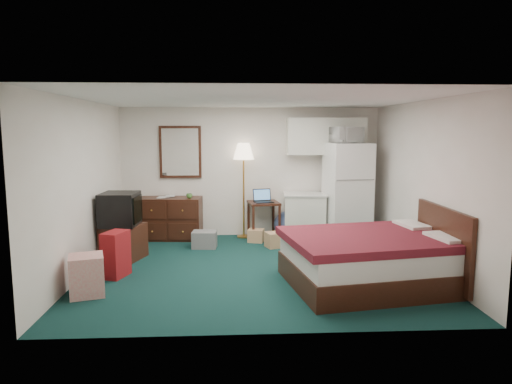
{
  "coord_description": "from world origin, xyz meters",
  "views": [
    {
      "loc": [
        -0.36,
        -6.65,
        2.06
      ],
      "look_at": [
        0.01,
        0.29,
        1.12
      ],
      "focal_mm": 32.0,
      "sensor_mm": 36.0,
      "label": 1
    }
  ],
  "objects": [
    {
      "name": "file_bin",
      "position": [
        -0.85,
        1.27,
        0.15
      ],
      "size": [
        0.45,
        0.35,
        0.29
      ],
      "primitive_type": null,
      "rotation": [
        0.0,
        0.0,
        -0.08
      ],
      "color": "slate",
      "rests_on": "floor"
    },
    {
      "name": "fridge",
      "position": [
        1.8,
        1.72,
        0.92
      ],
      "size": [
        0.85,
        0.85,
        1.83
      ],
      "primitive_type": null,
      "rotation": [
        0.0,
        0.0,
        0.13
      ],
      "color": "white",
      "rests_on": "floor"
    },
    {
      "name": "floor_lamp",
      "position": [
        -0.14,
        2.05,
        0.91
      ],
      "size": [
        0.49,
        0.49,
        1.82
      ],
      "primitive_type": null,
      "rotation": [
        0.0,
        0.0,
        0.27
      ],
      "color": "gold",
      "rests_on": "floor"
    },
    {
      "name": "cardboard_box_a",
      "position": [
        0.08,
        1.64,
        0.12
      ],
      "size": [
        0.33,
        0.3,
        0.24
      ],
      "primitive_type": null,
      "rotation": [
        0.0,
        0.0,
        -0.27
      ],
      "color": "tan",
      "rests_on": "floor"
    },
    {
      "name": "mirror",
      "position": [
        -1.35,
        2.22,
        1.65
      ],
      "size": [
        0.8,
        0.06,
        1.0
      ],
      "primitive_type": null,
      "color": "white",
      "rests_on": "walls"
    },
    {
      "name": "ceiling",
      "position": [
        0.0,
        0.0,
        2.5
      ],
      "size": [
        5.0,
        4.5,
        0.01
      ],
      "primitive_type": "cube",
      "color": "silver",
      "rests_on": "walls"
    },
    {
      "name": "dresser",
      "position": [
        -1.54,
        1.98,
        0.4
      ],
      "size": [
        1.21,
        0.62,
        0.8
      ],
      "primitive_type": null,
      "rotation": [
        0.0,
        0.0,
        -0.08
      ],
      "color": "black",
      "rests_on": "floor"
    },
    {
      "name": "upper_cabinets",
      "position": [
        1.45,
        2.08,
        1.95
      ],
      "size": [
        1.5,
        0.35,
        0.7
      ],
      "primitive_type": null,
      "color": "white",
      "rests_on": "walls"
    },
    {
      "name": "book_a",
      "position": [
        -1.76,
        1.96,
        0.91
      ],
      "size": [
        0.16,
        0.04,
        0.22
      ],
      "primitive_type": "imported",
      "rotation": [
        0.0,
        0.0,
        -0.13
      ],
      "color": "tan",
      "rests_on": "dresser"
    },
    {
      "name": "tv_stand",
      "position": [
        -2.11,
        0.62,
        0.28
      ],
      "size": [
        0.72,
        0.75,
        0.56
      ],
      "primitive_type": null,
      "rotation": [
        0.0,
        0.0,
        -0.31
      ],
      "color": "black",
      "rests_on": "floor"
    },
    {
      "name": "bed",
      "position": [
        1.48,
        -0.82,
        0.34
      ],
      "size": [
        2.35,
        1.97,
        0.67
      ],
      "primitive_type": null,
      "rotation": [
        0.0,
        0.0,
        0.17
      ],
      "color": "#4D161E",
      "rests_on": "floor"
    },
    {
      "name": "desk",
      "position": [
        0.24,
        1.93,
        0.35
      ],
      "size": [
        0.64,
        0.64,
        0.71
      ],
      "primitive_type": null,
      "rotation": [
        0.0,
        0.0,
        0.15
      ],
      "color": "black",
      "rests_on": "floor"
    },
    {
      "name": "microwave",
      "position": [
        1.75,
        1.69,
        2.01
      ],
      "size": [
        0.61,
        0.47,
        0.37
      ],
      "primitive_type": "imported",
      "rotation": [
        0.0,
        0.0,
        0.36
      ],
      "color": "white",
      "rests_on": "fridge"
    },
    {
      "name": "exercise_ball",
      "position": [
        0.7,
        1.96,
        0.26
      ],
      "size": [
        0.63,
        0.63,
        0.52
      ],
      "primitive_type": "sphere",
      "rotation": [
        0.0,
        0.0,
        -0.26
      ],
      "color": "#364772",
      "rests_on": "floor"
    },
    {
      "name": "floor",
      "position": [
        0.0,
        0.0,
        0.0
      ],
      "size": [
        5.0,
        4.5,
        0.01
      ],
      "primitive_type": "cube",
      "color": "black",
      "rests_on": "ground"
    },
    {
      "name": "kitchen_counter",
      "position": [
        1.03,
        1.91,
        0.42
      ],
      "size": [
        0.81,
        0.65,
        0.84
      ],
      "primitive_type": null,
      "rotation": [
        0.0,
        0.0,
        -0.09
      ],
      "color": "white",
      "rests_on": "floor"
    },
    {
      "name": "book_b",
      "position": [
        -1.64,
        2.08,
        0.92
      ],
      "size": [
        0.18,
        0.03,
        0.24
      ],
      "primitive_type": "imported",
      "rotation": [
        0.0,
        0.0,
        0.05
      ],
      "color": "tan",
      "rests_on": "dresser"
    },
    {
      "name": "walls",
      "position": [
        0.0,
        0.0,
        1.25
      ],
      "size": [
        5.01,
        4.51,
        2.5
      ],
      "color": "silver",
      "rests_on": "floor"
    },
    {
      "name": "retail_box",
      "position": [
        -2.19,
        -1.01,
        0.26
      ],
      "size": [
        0.51,
        0.51,
        0.51
      ],
      "primitive_type": null,
      "rotation": [
        0.0,
        0.0,
        0.3
      ],
      "color": "beige",
      "rests_on": "floor"
    },
    {
      "name": "mug",
      "position": [
        -1.16,
        1.86,
        0.86
      ],
      "size": [
        0.13,
        0.12,
        0.11
      ],
      "primitive_type": "imported",
      "rotation": [
        0.0,
        0.0,
        -0.28
      ],
      "color": "#477E34",
      "rests_on": "dresser"
    },
    {
      "name": "suitcase",
      "position": [
        -2.01,
        -0.29,
        0.32
      ],
      "size": [
        0.36,
        0.46,
        0.65
      ],
      "primitive_type": null,
      "rotation": [
        0.0,
        0.0,
        -0.32
      ],
      "color": "maroon",
      "rests_on": "floor"
    },
    {
      "name": "headboard",
      "position": [
        2.46,
        -0.82,
        0.55
      ],
      "size": [
        0.06,
        1.56,
        1.0
      ],
      "primitive_type": null,
      "color": "black",
      "rests_on": "walls"
    },
    {
      "name": "cardboard_box_b",
      "position": [
        0.36,
        1.22,
        0.13
      ],
      "size": [
        0.3,
        0.33,
        0.27
      ],
      "primitive_type": null,
      "rotation": [
        0.0,
        0.0,
        0.35
      ],
      "color": "tan",
      "rests_on": "floor"
    },
    {
      "name": "crt_tv",
      "position": [
        -2.15,
        0.61,
        0.82
      ],
      "size": [
        0.6,
        0.64,
        0.52
      ],
      "primitive_type": null,
      "rotation": [
        0.0,
        0.0,
        -0.06
      ],
      "color": "black",
      "rests_on": "tv_stand"
    },
    {
      "name": "laptop",
      "position": [
        0.24,
        1.86,
        0.83
      ],
      "size": [
        0.4,
        0.35,
        0.24
      ],
      "primitive_type": null,
      "rotation": [
        0.0,
        0.0,
        0.22
      ],
      "color": "black",
      "rests_on": "desk"
    }
  ]
}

